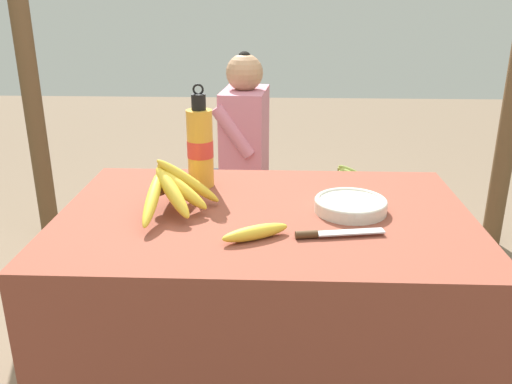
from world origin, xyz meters
name	(u,v)px	position (x,y,z in m)	size (l,w,h in m)	color
market_counter	(264,333)	(0.00, 0.00, 0.39)	(1.12, 0.75, 0.78)	brown
banana_bunch_ripe	(173,186)	(-0.25, 0.00, 0.85)	(0.19, 0.35, 0.16)	#4C381E
serving_bowl	(351,205)	(0.23, 0.02, 0.80)	(0.20, 0.20, 0.04)	silver
water_bottle	(200,146)	(-0.20, 0.21, 0.91)	(0.08, 0.08, 0.31)	gold
loose_banana_front	(255,233)	(-0.02, -0.17, 0.80)	(0.17, 0.11, 0.04)	gold
knife	(327,233)	(0.16, -0.15, 0.79)	(0.22, 0.06, 0.02)	#BCBCC1
wooden_bench	(266,199)	(-0.02, 1.20, 0.36)	(1.33, 0.32, 0.44)	brown
seated_vendor	(235,148)	(-0.18, 1.17, 0.63)	(0.42, 0.40, 1.09)	#232328
banana_bunch_green	(347,174)	(0.38, 1.20, 0.50)	(0.18, 0.27, 0.12)	#4C381E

